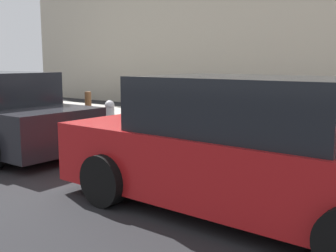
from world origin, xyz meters
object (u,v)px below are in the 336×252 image
at_px(bollard_post, 88,113).
at_px(parked_car_red_0, 246,150).
at_px(fire_hydrant, 110,117).
at_px(suitcase_maroon_5, 168,125).
at_px(suitcase_black_0, 282,142).
at_px(suitcase_navy_1, 257,140).
at_px(suitcase_silver_6, 151,124).
at_px(suitcase_olive_2, 232,137).
at_px(suitcase_red_4, 185,127).
at_px(suitcase_teal_3, 207,134).
at_px(suitcase_black_7, 137,126).

height_order(bollard_post, parked_car_red_0, parked_car_red_0).
bearing_deg(fire_hydrant, suitcase_maroon_5, -178.15).
distance_m(suitcase_black_0, suitcase_navy_1, 0.46).
distance_m(suitcase_maroon_5, fire_hydrant, 1.59).
bearing_deg(suitcase_silver_6, bollard_post, 5.75).
bearing_deg(suitcase_olive_2, suitcase_red_4, 4.25).
height_order(suitcase_red_4, suitcase_maroon_5, suitcase_maroon_5).
distance_m(suitcase_olive_2, parked_car_red_0, 2.53).
distance_m(suitcase_red_4, suitcase_maroon_5, 0.44).
relative_size(suitcase_teal_3, suitcase_maroon_5, 0.76).
bearing_deg(suitcase_black_0, parked_car_red_0, 101.92).
bearing_deg(suitcase_red_4, suitcase_teal_3, -173.95).
relative_size(suitcase_navy_1, parked_car_red_0, 0.14).
height_order(suitcase_black_0, suitcase_maroon_5, suitcase_maroon_5).
xyz_separation_m(suitcase_teal_3, suitcase_silver_6, (1.32, 0.03, 0.06)).
relative_size(suitcase_red_4, suitcase_silver_6, 1.28).
height_order(suitcase_olive_2, fire_hydrant, suitcase_olive_2).
bearing_deg(parked_car_red_0, suitcase_olive_2, -56.62).
height_order(suitcase_navy_1, suitcase_teal_3, suitcase_teal_3).
xyz_separation_m(suitcase_navy_1, suitcase_olive_2, (0.50, -0.02, 0.00)).
relative_size(suitcase_olive_2, bollard_post, 0.98).
xyz_separation_m(suitcase_silver_6, bollard_post, (1.70, 0.17, 0.11)).
relative_size(suitcase_olive_2, suitcase_teal_3, 1.16).
xyz_separation_m(suitcase_silver_6, suitcase_black_7, (0.44, -0.05, -0.09)).
bearing_deg(suitcase_black_7, suitcase_teal_3, 179.52).
height_order(suitcase_red_4, parked_car_red_0, parked_car_red_0).
xyz_separation_m(suitcase_black_0, suitcase_black_7, (3.22, -0.06, -0.05)).
relative_size(suitcase_navy_1, suitcase_black_7, 0.83).
relative_size(suitcase_black_0, suitcase_maroon_5, 0.93).
xyz_separation_m(fire_hydrant, parked_car_red_0, (-4.38, 2.02, 0.20)).
xyz_separation_m(suitcase_red_4, suitcase_black_7, (1.30, -0.06, -0.12)).
distance_m(suitcase_teal_3, parked_car_red_0, 2.82).
relative_size(suitcase_olive_2, parked_car_red_0, 0.20).
bearing_deg(suitcase_red_4, parked_car_red_0, 139.18).
distance_m(fire_hydrant, parked_car_red_0, 4.83).
bearing_deg(parked_car_red_0, suitcase_navy_1, -66.93).
distance_m(suitcase_black_0, bollard_post, 4.49).
bearing_deg(suitcase_navy_1, suitcase_maroon_5, 0.23).
xyz_separation_m(suitcase_olive_2, suitcase_black_7, (2.27, 0.01, -0.02)).
relative_size(suitcase_silver_6, parked_car_red_0, 0.17).
height_order(suitcase_maroon_5, suitcase_silver_6, suitcase_maroon_5).
bearing_deg(suitcase_black_7, suitcase_silver_6, 173.71).
bearing_deg(suitcase_black_0, suitcase_teal_3, -1.94).
xyz_separation_m(suitcase_navy_1, suitcase_teal_3, (1.00, 0.00, 0.01)).
xyz_separation_m(suitcase_olive_2, parked_car_red_0, (-1.38, 2.10, 0.30)).
bearing_deg(suitcase_maroon_5, suitcase_teal_3, -179.79).
distance_m(suitcase_olive_2, suitcase_maroon_5, 1.41).
bearing_deg(parked_car_red_0, fire_hydrant, -24.78).
height_order(suitcase_black_7, bollard_post, bollard_post).
relative_size(suitcase_olive_2, suitcase_silver_6, 1.18).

